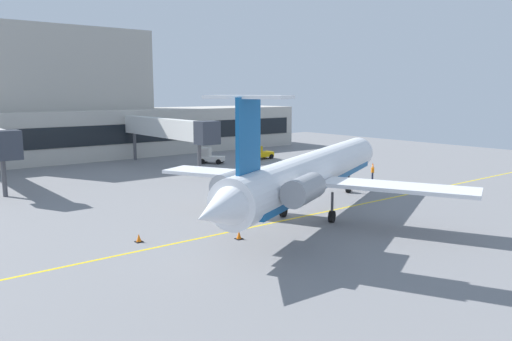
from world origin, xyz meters
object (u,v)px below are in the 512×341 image
regional_jet (311,172)px  marshaller (373,172)px  baggage_tug (259,153)px  pushback_tractor (210,156)px

regional_jet → marshaller: (17.50, 7.90, -2.66)m
baggage_tug → marshaller: (-0.98, -21.30, -0.00)m
marshaller → pushback_tractor: bearing=107.5°
baggage_tug → pushback_tractor: bearing=173.5°
baggage_tug → pushback_tractor: size_ratio=1.05×
regional_jet → baggage_tug: size_ratio=8.55×
baggage_tug → pushback_tractor: pushback_tractor is taller
baggage_tug → regional_jet: bearing=-122.3°
regional_jet → marshaller: bearing=24.3°
regional_jet → pushback_tractor: (10.49, 30.12, -2.61)m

